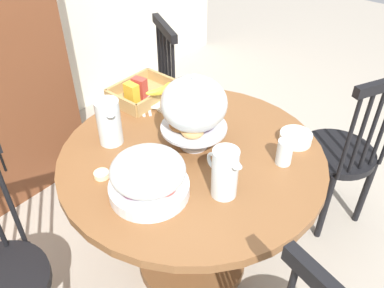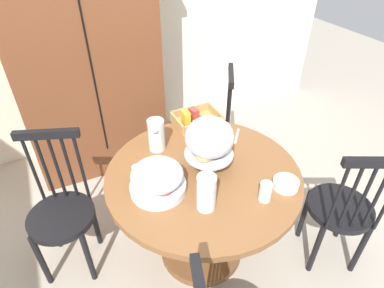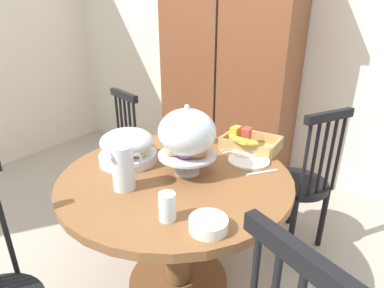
{
  "view_description": "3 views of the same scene",
  "coord_description": "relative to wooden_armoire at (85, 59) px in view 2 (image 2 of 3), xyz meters",
  "views": [
    {
      "loc": [
        -0.89,
        -0.69,
        1.8
      ],
      "look_at": [
        0.12,
        0.14,
        0.79
      ],
      "focal_mm": 37.21,
      "sensor_mm": 36.0,
      "label": 1
    },
    {
      "loc": [
        -0.53,
        -1.09,
        1.97
      ],
      "look_at": [
        0.12,
        0.29,
        0.84
      ],
      "focal_mm": 30.19,
      "sensor_mm": 36.0,
      "label": 2
    },
    {
      "loc": [
        0.88,
        -0.93,
        1.42
      ],
      "look_at": [
        0.12,
        0.29,
        0.84
      ],
      "focal_mm": 28.0,
      "sensor_mm": 36.0,
      "label": 3
    }
  ],
  "objects": [
    {
      "name": "ground_plane",
      "position": [
        0.24,
        -1.5,
        -0.98
      ],
      "size": [
        10.0,
        10.0,
        0.0
      ],
      "primitive_type": "plane",
      "color": "#A89E8E"
    },
    {
      "name": "wall_back",
      "position": [
        0.24,
        0.33,
        0.32
      ],
      "size": [
        4.8,
        0.06,
        2.6
      ],
      "primitive_type": "cube",
      "color": "silver",
      "rests_on": "ground_plane"
    },
    {
      "name": "wooden_armoire",
      "position": [
        0.0,
        0.0,
        0.0
      ],
      "size": [
        1.18,
        0.6,
        1.96
      ],
      "color": "brown",
      "rests_on": "ground_plane"
    },
    {
      "name": "dining_table",
      "position": [
        0.36,
        -1.36,
        -0.47
      ],
      "size": [
        1.12,
        1.12,
        0.74
      ],
      "color": "brown",
      "rests_on": "ground_plane"
    },
    {
      "name": "windsor_chair_by_cabinet",
      "position": [
        1.13,
        -1.76,
        -0.53
      ],
      "size": [
        0.44,
        0.44,
        0.97
      ],
      "color": "black",
      "rests_on": "ground_plane"
    },
    {
      "name": "windsor_chair_facing_door",
      "position": [
        0.81,
        -0.63,
        -0.53
      ],
      "size": [
        0.45,
        0.45,
        0.97
      ],
      "color": "black",
      "rests_on": "ground_plane"
    },
    {
      "name": "windsor_chair_far_side",
      "position": [
        -0.44,
        -1.04,
        -0.53
      ],
      "size": [
        0.43,
        0.43,
        0.97
      ],
      "color": "black",
      "rests_on": "ground_plane"
    },
    {
      "name": "pastry_stand_with_dome",
      "position": [
        0.41,
        -1.33,
        -0.05
      ],
      "size": [
        0.28,
        0.28,
        0.34
      ],
      "color": "silver",
      "rests_on": "dining_table"
    },
    {
      "name": "fruit_platter_covered",
      "position": [
        0.08,
        -1.39,
        -0.16
      ],
      "size": [
        0.3,
        0.3,
        0.18
      ],
      "color": "silver",
      "rests_on": "dining_table"
    },
    {
      "name": "orange_juice_pitcher",
      "position": [
        0.21,
        -1.04,
        -0.15
      ],
      "size": [
        0.11,
        0.18,
        0.21
      ],
      "color": "silver",
      "rests_on": "dining_table"
    },
    {
      "name": "milk_pitcher",
      "position": [
        0.26,
        -1.6,
        -0.15
      ],
      "size": [
        0.1,
        0.18,
        0.2
      ],
      "color": "silver",
      "rests_on": "dining_table"
    },
    {
      "name": "cereal_basket",
      "position": [
        0.55,
        -0.9,
        -0.2
      ],
      "size": [
        0.32,
        0.3,
        0.12
      ],
      "color": "tan",
      "rests_on": "dining_table"
    },
    {
      "name": "china_plate_large",
      "position": [
        0.62,
        -1.05,
        -0.24
      ],
      "size": [
        0.22,
        0.22,
        0.01
      ],
      "primitive_type": "cylinder",
      "color": "white",
      "rests_on": "dining_table"
    },
    {
      "name": "china_plate_small",
      "position": [
        0.57,
        -0.98,
        -0.23
      ],
      "size": [
        0.15,
        0.15,
        0.01
      ],
      "primitive_type": "cylinder",
      "color": "white",
      "rests_on": "china_plate_large"
    },
    {
      "name": "cereal_bowl",
      "position": [
        0.71,
        -1.66,
        -0.22
      ],
      "size": [
        0.14,
        0.14,
        0.04
      ],
      "primitive_type": "cylinder",
      "color": "white",
      "rests_on": "dining_table"
    },
    {
      "name": "drinking_glass",
      "position": [
        0.55,
        -1.69,
        -0.19
      ],
      "size": [
        0.06,
        0.06,
        0.11
      ],
      "primitive_type": "cylinder",
      "color": "silver",
      "rests_on": "dining_table"
    },
    {
      "name": "butter_dish",
      "position": [
        0.03,
        -1.18,
        -0.23
      ],
      "size": [
        0.06,
        0.06,
        0.02
      ],
      "primitive_type": "cylinder",
      "color": "beige",
      "rests_on": "dining_table"
    },
    {
      "name": "table_knife",
      "position": [
        0.51,
        -0.96,
        -0.24
      ],
      "size": [
        0.12,
        0.14,
        0.01
      ],
      "primitive_type": "cube",
      "rotation": [
        0.0,
        0.0,
        7.17
      ],
      "color": "silver",
      "rests_on": "dining_table"
    },
    {
      "name": "dinner_fork",
      "position": [
        0.49,
        -0.95,
        -0.24
      ],
      "size": [
        0.12,
        0.14,
        0.01
      ],
      "primitive_type": "cube",
      "rotation": [
        0.0,
        0.0,
        7.17
      ],
      "color": "silver",
      "rests_on": "dining_table"
    },
    {
      "name": "soup_spoon",
      "position": [
        0.73,
        -1.14,
        -0.24
      ],
      "size": [
        0.12,
        0.14,
        0.01
      ],
      "primitive_type": "cube",
      "rotation": [
        0.0,
        0.0,
        7.17
      ],
      "color": "silver",
      "rests_on": "dining_table"
    }
  ]
}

